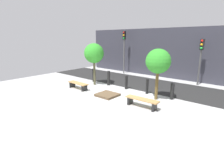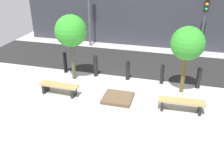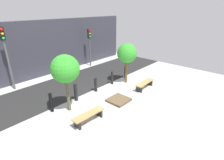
{
  "view_description": "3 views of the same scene",
  "coord_description": "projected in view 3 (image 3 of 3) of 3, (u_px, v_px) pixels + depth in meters",
  "views": [
    {
      "loc": [
        6.73,
        -7.97,
        3.42
      ],
      "look_at": [
        -0.18,
        0.2,
        0.85
      ],
      "focal_mm": 28.0,
      "sensor_mm": 36.0,
      "label": 1
    },
    {
      "loc": [
        2.09,
        -9.09,
        5.29
      ],
      "look_at": [
        -0.3,
        -0.23,
        0.75
      ],
      "focal_mm": 40.0,
      "sensor_mm": 36.0,
      "label": 2
    },
    {
      "loc": [
        -7.04,
        -6.19,
        5.17
      ],
      "look_at": [
        0.1,
        0.16,
        1.15
      ],
      "focal_mm": 28.0,
      "sensor_mm": 36.0,
      "label": 3
    }
  ],
  "objects": [
    {
      "name": "tree_behind_left_bench",
      "position": [
        65.0,
        69.0,
        8.58
      ],
      "size": [
        1.43,
        1.43,
        3.07
      ],
      "color": "#4D4A32",
      "rests_on": "ground"
    },
    {
      "name": "traffic_light_mid_west",
      "position": [
        90.0,
        41.0,
        15.69
      ],
      "size": [
        0.28,
        0.27,
        3.37
      ],
      "color": "#4B4B4B",
      "rests_on": "ground"
    },
    {
      "name": "bench_left",
      "position": [
        89.0,
        116.0,
        8.39
      ],
      "size": [
        1.71,
        0.5,
        0.45
      ],
      "rotation": [
        0.0,
        0.0,
        -0.03
      ],
      "color": "black",
      "rests_on": "ground"
    },
    {
      "name": "bollard_right",
      "position": [
        112.0,
        78.0,
        12.48
      ],
      "size": [
        0.17,
        0.17,
        0.95
      ],
      "primitive_type": "cylinder",
      "color": "black",
      "rests_on": "ground"
    },
    {
      "name": "road_strip",
      "position": [
        76.0,
        82.0,
        12.89
      ],
      "size": [
        18.0,
        3.82,
        0.01
      ],
      "primitive_type": "cube",
      "color": "#242424",
      "rests_on": "ground"
    },
    {
      "name": "bench_right",
      "position": [
        145.0,
        84.0,
        11.85
      ],
      "size": [
        1.76,
        0.49,
        0.46
      ],
      "rotation": [
        0.0,
        0.0,
        0.03
      ],
      "color": "black",
      "rests_on": "ground"
    },
    {
      "name": "tree_behind_right_bench",
      "position": [
        127.0,
        54.0,
        12.1
      ],
      "size": [
        1.37,
        1.37,
        2.88
      ],
      "color": "brown",
      "rests_on": "ground"
    },
    {
      "name": "bollard_center",
      "position": [
        96.0,
        85.0,
        11.38
      ],
      "size": [
        0.19,
        0.19,
        0.94
      ],
      "primitive_type": "cylinder",
      "color": "black",
      "rests_on": "ground"
    },
    {
      "name": "traffic_light_west",
      "position": [
        5.0,
        48.0,
        10.79
      ],
      "size": [
        0.28,
        0.27,
        4.07
      ],
      "color": "#5A5A5A",
      "rests_on": "ground"
    },
    {
      "name": "bollard_left",
      "position": [
        76.0,
        92.0,
        10.25
      ],
      "size": [
        0.21,
        0.21,
        1.06
      ],
      "primitive_type": "cylinder",
      "color": "black",
      "rests_on": "ground"
    },
    {
      "name": "bollard_far_left",
      "position": [
        51.0,
        103.0,
        9.15
      ],
      "size": [
        0.17,
        0.17,
        1.05
      ],
      "primitive_type": "cylinder",
      "color": "black",
      "rests_on": "ground"
    },
    {
      "name": "ground_plane",
      "position": [
        113.0,
        98.0,
        10.65
      ],
      "size": [
        18.0,
        18.0,
        0.0
      ],
      "primitive_type": "plane",
      "color": "#AEAEAE"
    },
    {
      "name": "bollard_far_right",
      "position": [
        126.0,
        72.0,
        13.59
      ],
      "size": [
        0.21,
        0.21,
        0.94
      ],
      "primitive_type": "cylinder",
      "color": "black",
      "rests_on": "ground"
    },
    {
      "name": "building_facade",
      "position": [
        49.0,
        47.0,
        14.05
      ],
      "size": [
        16.2,
        0.5,
        4.28
      ],
      "primitive_type": "cube",
      "color": "#33333D",
      "rests_on": "ground"
    },
    {
      "name": "planter_bed",
      "position": [
        119.0,
        100.0,
        10.34
      ],
      "size": [
        1.2,
        1.13,
        0.14
      ],
      "primitive_type": "cube",
      "color": "brown",
      "rests_on": "ground"
    }
  ]
}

